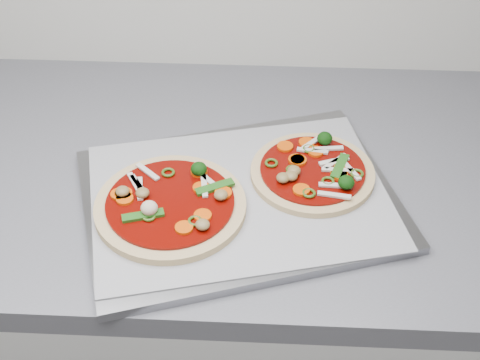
{
  "coord_description": "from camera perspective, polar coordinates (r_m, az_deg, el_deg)",
  "views": [
    {
      "loc": [
        0.06,
        0.5,
        1.58
      ],
      "look_at": [
        0.02,
        1.23,
        0.93
      ],
      "focal_mm": 50.0,
      "sensor_mm": 36.0,
      "label": 1
    }
  ],
  "objects": [
    {
      "name": "pizza_left",
      "position": [
        0.95,
        -5.94,
        -2.07
      ],
      "size": [
        0.26,
        0.26,
        0.04
      ],
      "rotation": [
        0.0,
        0.0,
        0.24
      ],
      "color": "tan",
      "rests_on": "parchment"
    },
    {
      "name": "baking_tray",
      "position": [
        0.98,
        -0.05,
        -1.67
      ],
      "size": [
        0.53,
        0.45,
        0.01
      ],
      "primitive_type": "cube",
      "rotation": [
        0.0,
        0.0,
        0.31
      ],
      "color": "gray",
      "rests_on": "countertop"
    },
    {
      "name": "base_cabinet",
      "position": [
        1.4,
        -0.69,
        -13.68
      ],
      "size": [
        3.6,
        0.6,
        0.86
      ],
      "primitive_type": "cube",
      "color": "silver",
      "rests_on": "ground"
    },
    {
      "name": "countertop",
      "position": [
        1.06,
        -0.88,
        0.38
      ],
      "size": [
        3.6,
        0.6,
        0.04
      ],
      "primitive_type": "cube",
      "color": "slate",
      "rests_on": "base_cabinet"
    },
    {
      "name": "pizza_right",
      "position": [
        1.01,
        6.28,
        0.77
      ],
      "size": [
        0.19,
        0.19,
        0.03
      ],
      "rotation": [
        0.0,
        0.0,
        -0.03
      ],
      "color": "tan",
      "rests_on": "parchment"
    },
    {
      "name": "parchment",
      "position": [
        0.98,
        -0.05,
        -1.32
      ],
      "size": [
        0.49,
        0.4,
        0.0
      ],
      "primitive_type": "cube",
      "rotation": [
        0.0,
        0.0,
        0.24
      ],
      "color": "#9C9CA1",
      "rests_on": "baking_tray"
    }
  ]
}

